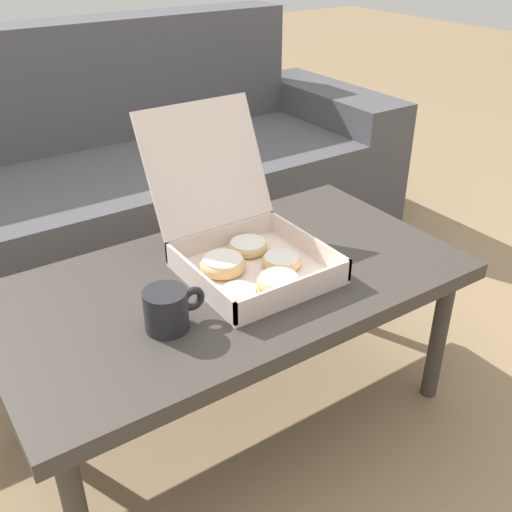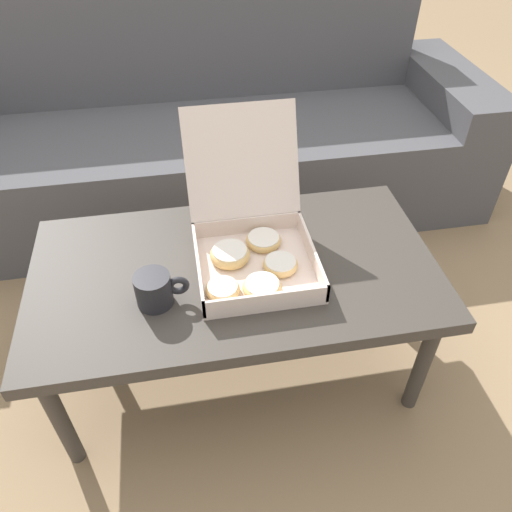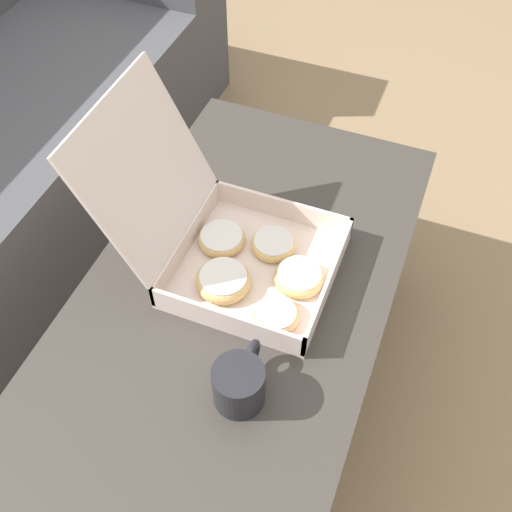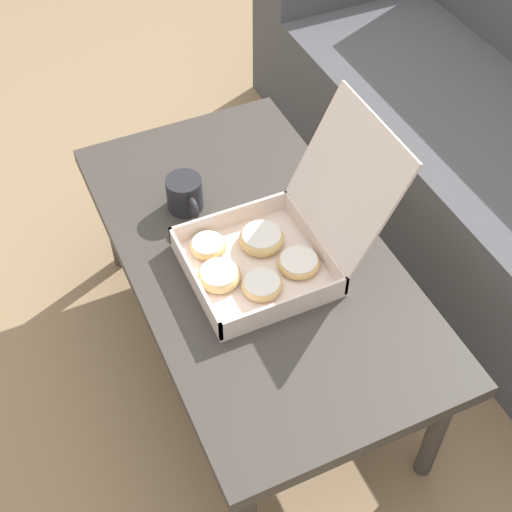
# 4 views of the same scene
# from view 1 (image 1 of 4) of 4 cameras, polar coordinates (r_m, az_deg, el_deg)

# --- Properties ---
(ground_plane) EXTENTS (12.00, 12.00, 0.00)m
(ground_plane) POSITION_cam_1_polar(r_m,az_deg,el_deg) (1.83, -5.31, -11.10)
(ground_plane) COLOR #937756
(couch) EXTENTS (2.42, 0.78, 0.86)m
(couch) POSITION_cam_1_polar(r_m,az_deg,el_deg) (2.30, -15.44, 5.72)
(couch) COLOR #4C4C51
(couch) RESTS_ON ground_plane
(coffee_table) EXTENTS (1.12, 0.61, 0.44)m
(coffee_table) POSITION_cam_1_polar(r_m,az_deg,el_deg) (1.46, -2.32, -3.43)
(coffee_table) COLOR #3D3833
(coffee_table) RESTS_ON ground_plane
(pastry_box) EXTENTS (0.32, 0.45, 0.35)m
(pastry_box) POSITION_cam_1_polar(r_m,az_deg,el_deg) (1.44, -1.17, 0.86)
(pastry_box) COLOR silver
(pastry_box) RESTS_ON coffee_table
(coffee_mug) EXTENTS (0.14, 0.09, 0.09)m
(coffee_mug) POSITION_cam_1_polar(r_m,az_deg,el_deg) (1.25, -8.40, -5.04)
(coffee_mug) COLOR #232328
(coffee_mug) RESTS_ON coffee_table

